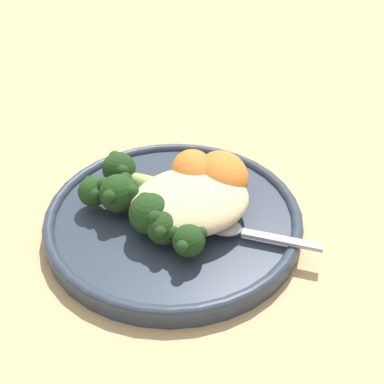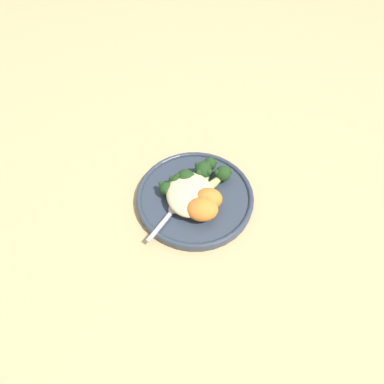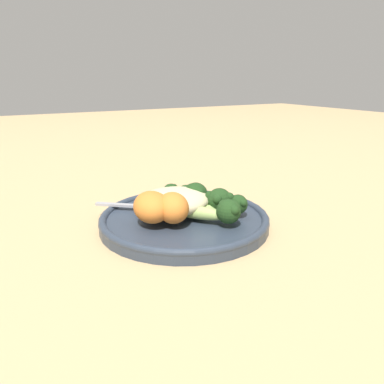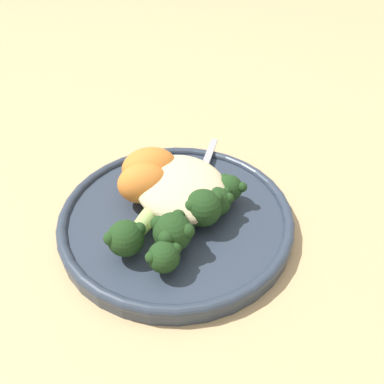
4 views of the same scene
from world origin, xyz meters
TOP-DOWN VIEW (x-y plane):
  - ground_plane at (0.00, 0.00)m, footprint 4.00×4.00m
  - plate at (-0.02, -0.01)m, footprint 0.26×0.26m
  - quinoa_mound at (-0.03, 0.01)m, footprint 0.12×0.10m
  - broccoli_stalk_0 at (0.00, -0.06)m, footprint 0.09×0.10m
  - broccoli_stalk_1 at (0.03, -0.04)m, footprint 0.11×0.07m
  - broccoli_stalk_2 at (0.02, -0.03)m, footprint 0.10×0.05m
  - broccoli_stalk_3 at (-0.00, -0.00)m, footprint 0.08×0.03m
  - broccoli_stalk_4 at (0.01, 0.01)m, footprint 0.10×0.06m
  - broccoli_stalk_5 at (-0.00, 0.03)m, footprint 0.07×0.06m
  - broccoli_stalk_6 at (-0.02, 0.04)m, footprint 0.05×0.10m
  - sweet_potato_chunk_0 at (-0.08, -0.01)m, footprint 0.06×0.07m
  - sweet_potato_chunk_1 at (-0.05, -0.03)m, footprint 0.06×0.07m
  - spoon at (-0.06, 0.05)m, footprint 0.10×0.08m

SIDE VIEW (x-z plane):
  - ground_plane at x=0.00m, z-range 0.00..0.00m
  - plate at x=-0.02m, z-range 0.00..0.02m
  - spoon at x=-0.06m, z-range 0.02..0.03m
  - broccoli_stalk_3 at x=0.00m, z-range 0.02..0.05m
  - broccoli_stalk_1 at x=0.03m, z-range 0.02..0.05m
  - broccoli_stalk_6 at x=-0.02m, z-range 0.02..0.05m
  - broccoli_stalk_5 at x=0.00m, z-range 0.02..0.05m
  - broccoli_stalk_0 at x=0.00m, z-range 0.02..0.05m
  - broccoli_stalk_2 at x=0.02m, z-range 0.02..0.06m
  - quinoa_mound at x=-0.03m, z-range 0.02..0.06m
  - broccoli_stalk_4 at x=0.01m, z-range 0.02..0.06m
  - sweet_potato_chunk_1 at x=-0.05m, z-range 0.02..0.07m
  - sweet_potato_chunk_0 at x=-0.08m, z-range 0.02..0.07m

